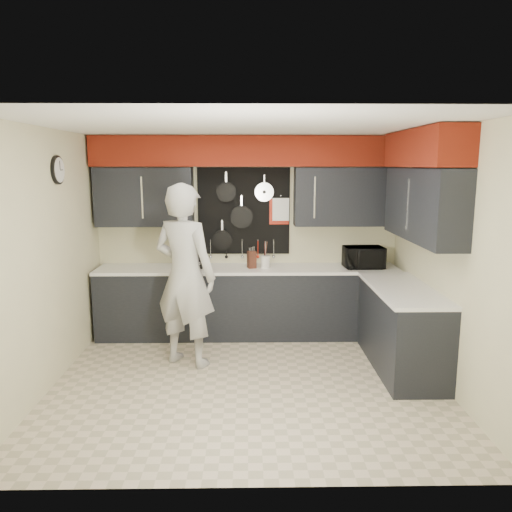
{
  "coord_description": "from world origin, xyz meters",
  "views": [
    {
      "loc": [
        0.0,
        -4.9,
        2.23
      ],
      "look_at": [
        0.09,
        0.5,
        1.24
      ],
      "focal_mm": 35.0,
      "sensor_mm": 36.0,
      "label": 1
    }
  ],
  "objects_px": {
    "microwave": "(363,257)",
    "knife_block": "(252,260)",
    "utensil_crock": "(265,262)",
    "person": "(185,276)",
    "coffee_maker": "(197,254)"
  },
  "relations": [
    {
      "from": "microwave",
      "to": "utensil_crock",
      "type": "distance_m",
      "value": 1.27
    },
    {
      "from": "utensil_crock",
      "to": "knife_block",
      "type": "bearing_deg",
      "value": -172.16
    },
    {
      "from": "knife_block",
      "to": "person",
      "type": "height_order",
      "value": "person"
    },
    {
      "from": "microwave",
      "to": "knife_block",
      "type": "height_order",
      "value": "microwave"
    },
    {
      "from": "microwave",
      "to": "knife_block",
      "type": "relative_size",
      "value": 2.24
    },
    {
      "from": "knife_block",
      "to": "utensil_crock",
      "type": "distance_m",
      "value": 0.18
    },
    {
      "from": "utensil_crock",
      "to": "coffee_maker",
      "type": "xyz_separation_m",
      "value": [
        -0.89,
        0.05,
        0.09
      ]
    },
    {
      "from": "person",
      "to": "utensil_crock",
      "type": "bearing_deg",
      "value": -108.62
    },
    {
      "from": "microwave",
      "to": "utensil_crock",
      "type": "bearing_deg",
      "value": 174.64
    },
    {
      "from": "utensil_crock",
      "to": "person",
      "type": "relative_size",
      "value": 0.08
    },
    {
      "from": "microwave",
      "to": "knife_block",
      "type": "distance_m",
      "value": 1.44
    },
    {
      "from": "knife_block",
      "to": "person",
      "type": "bearing_deg",
      "value": -147.32
    },
    {
      "from": "knife_block",
      "to": "utensil_crock",
      "type": "height_order",
      "value": "knife_block"
    },
    {
      "from": "coffee_maker",
      "to": "knife_block",
      "type": "bearing_deg",
      "value": -1.71
    },
    {
      "from": "person",
      "to": "coffee_maker",
      "type": "bearing_deg",
      "value": -65.68
    }
  ]
}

